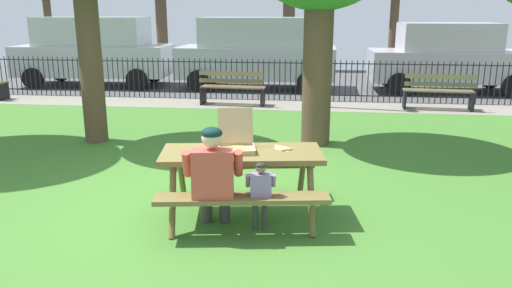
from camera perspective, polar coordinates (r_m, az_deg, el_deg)
The scene contains 14 objects.
ground at distance 7.85m, azimuth -4.54°, elevation -2.19°, with size 28.00×11.31×0.02m, color #447A2D.
cobblestone_walkway at distance 12.61m, azimuth -0.13°, elevation 4.49°, with size 28.00×1.40×0.01m, color gray.
street_asphalt at distance 16.71m, azimuth 1.64°, elevation 7.10°, with size 28.00×6.96×0.01m, color #515154.
picnic_table_foreground at distance 5.68m, azimuth -1.62°, elevation -2.52°, with size 2.00×1.73×0.79m.
pizza_box_open at distance 5.67m, azimuth -2.24°, elevation 0.17°, with size 0.49×0.54×0.45m.
pizza_slice_on_table at distance 5.76m, azimuth 3.03°, elevation -0.44°, with size 0.24×0.28×0.02m.
adult_at_table at distance 5.20m, azimuth -4.87°, elevation -3.59°, with size 0.63×0.63×1.19m.
child_at_table at distance 5.21m, azimuth 0.52°, elevation -5.28°, with size 0.32×0.32×0.82m.
iron_fence_streetside at distance 13.21m, azimuth 0.25°, elevation 7.36°, with size 23.23×0.03×1.06m.
park_bench_center at distance 12.48m, azimuth -2.70°, elevation 6.32°, with size 1.62×0.56×0.85m.
park_bench_right at distance 12.64m, azimuth 20.00°, elevation 5.54°, with size 1.63×0.57×0.85m.
parked_car_far_left at distance 16.41m, azimuth -17.88°, elevation 10.12°, with size 4.69×2.14×2.08m.
parked_car_left at distance 15.04m, azimuth 0.10°, elevation 10.44°, with size 4.62×2.00×2.08m.
parked_car_center at distance 15.39m, azimuth 21.01°, elevation 9.23°, with size 4.43×1.97×1.94m.
Camera 1 is at (1.51, -5.69, 2.32)m, focal length 35.24 mm.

